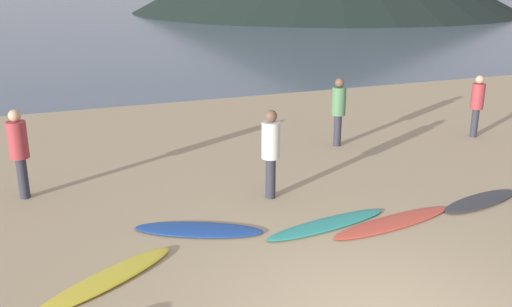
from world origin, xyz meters
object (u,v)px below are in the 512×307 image
(surfboard_0, at_px, (108,279))
(surfboard_4, at_px, (480,201))
(person_3, at_px, (477,101))
(surfboard_1, at_px, (199,230))
(surfboard_2, at_px, (327,224))
(person_1, at_px, (339,106))
(surfboard_3, at_px, (393,222))
(person_0, at_px, (271,147))
(person_2, at_px, (19,147))

(surfboard_0, height_order, surfboard_4, surfboard_0)
(person_3, bearing_deg, surfboard_1, -16.01)
(surfboard_2, bearing_deg, person_1, 49.77)
(surfboard_3, height_order, person_3, person_3)
(surfboard_1, distance_m, surfboard_4, 5.20)
(surfboard_3, xyz_separation_m, person_0, (-1.47, 1.83, 0.97))
(surfboard_3, relative_size, person_0, 1.47)
(person_0, relative_size, person_3, 1.06)
(person_1, distance_m, person_2, 7.16)
(surfboard_1, bearing_deg, person_3, 45.24)
(surfboard_3, height_order, surfboard_4, surfboard_4)
(person_0, bearing_deg, surfboard_0, 3.68)
(person_2, height_order, person_3, person_2)
(surfboard_1, bearing_deg, surfboard_2, 10.13)
(surfboard_2, height_order, surfboard_4, surfboard_4)
(surfboard_2, height_order, person_3, person_3)
(surfboard_3, bearing_deg, person_1, 63.88)
(surfboard_3, relative_size, surfboard_4, 1.30)
(surfboard_0, xyz_separation_m, person_0, (3.25, 1.99, 0.95))
(surfboard_3, height_order, person_2, person_2)
(surfboard_2, bearing_deg, surfboard_3, -26.36)
(person_0, distance_m, person_1, 3.76)
(surfboard_3, distance_m, person_1, 4.64)
(person_0, relative_size, person_2, 0.99)
(person_0, height_order, person_1, person_0)
(surfboard_2, relative_size, surfboard_3, 0.95)
(surfboard_3, bearing_deg, person_2, 139.87)
(surfboard_3, relative_size, person_2, 1.46)
(person_1, distance_m, person_3, 3.70)
(surfboard_1, height_order, person_0, person_0)
(surfboard_2, bearing_deg, surfboard_4, -11.76)
(surfboard_0, distance_m, surfboard_3, 4.72)
(person_2, bearing_deg, surfboard_3, -25.93)
(surfboard_0, relative_size, surfboard_1, 1.08)
(surfboard_2, xyz_separation_m, surfboard_3, (1.07, -0.33, -0.00))
(person_1, bearing_deg, surfboard_4, -118.04)
(person_0, bearing_deg, surfboard_2, 77.09)
(person_2, bearing_deg, person_0, -15.87)
(person_1, xyz_separation_m, person_3, (3.66, -0.58, -0.04))
(surfboard_2, height_order, person_2, person_2)
(surfboard_0, distance_m, person_2, 3.92)
(surfboard_2, distance_m, surfboard_3, 1.12)
(surfboard_2, bearing_deg, person_2, 136.85)
(person_2, relative_size, person_3, 1.07)
(person_0, xyz_separation_m, person_3, (6.47, 1.92, -0.06))
(person_0, height_order, person_3, person_0)
(surfboard_2, xyz_separation_m, person_2, (-4.70, 3.16, 0.97))
(surfboard_2, height_order, person_1, person_1)
(surfboard_0, height_order, person_1, person_1)
(surfboard_1, relative_size, person_0, 1.26)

